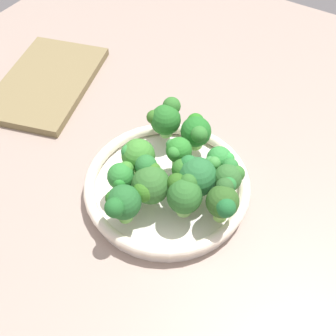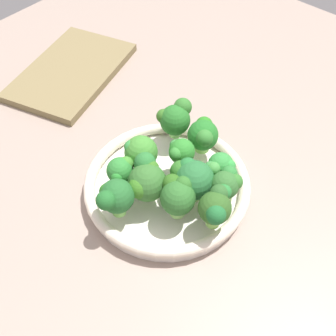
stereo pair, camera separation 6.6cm
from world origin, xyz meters
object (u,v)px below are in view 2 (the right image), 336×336
at_px(broccoli_floret_3, 192,178).
at_px(broccoli_floret_9, 178,195).
at_px(broccoli_floret_0, 202,134).
at_px(broccoli_floret_1, 146,180).
at_px(broccoli_floret_4, 226,186).
at_px(bowl, 168,186).
at_px(broccoli_floret_2, 180,152).
at_px(broccoli_floret_5, 121,171).
at_px(broccoli_floret_11, 215,208).
at_px(cutting_board, 71,72).
at_px(broccoli_floret_8, 141,153).
at_px(broccoli_floret_7, 220,166).
at_px(broccoli_floret_10, 175,118).
at_px(broccoli_floret_6, 115,197).

distance_m(broccoli_floret_3, broccoli_floret_9, 0.04).
bearing_deg(broccoli_floret_9, broccoli_floret_0, -156.81).
xyz_separation_m(broccoli_floret_1, broccoli_floret_4, (-0.07, 0.10, 0.00)).
bearing_deg(bowl, broccoli_floret_2, -172.91).
distance_m(broccoli_floret_5, broccoli_floret_11, 0.16).
height_order(bowl, broccoli_floret_3, broccoli_floret_3).
bearing_deg(bowl, broccoli_floret_9, 54.51).
bearing_deg(cutting_board, broccoli_floret_9, 71.63).
distance_m(broccoli_floret_5, broccoli_floret_9, 0.10).
xyz_separation_m(broccoli_floret_3, broccoli_floret_8, (0.01, -0.10, -0.01)).
bearing_deg(broccoli_floret_4, broccoli_floret_3, -64.15).
distance_m(broccoli_floret_9, broccoli_floret_11, 0.06).
bearing_deg(broccoli_floret_3, broccoli_floret_2, -121.39).
bearing_deg(broccoli_floret_5, broccoli_floret_7, 133.91).
relative_size(broccoli_floret_4, broccoli_floret_5, 1.14).
bearing_deg(broccoli_floret_3, broccoli_floret_10, -128.72).
bearing_deg(broccoli_floret_9, broccoli_floret_8, -105.56).
height_order(broccoli_floret_5, broccoli_floret_8, broccoli_floret_8).
distance_m(broccoli_floret_3, broccoli_floret_11, 0.06).
bearing_deg(broccoli_floret_7, broccoli_floret_1, -34.68).
xyz_separation_m(broccoli_floret_8, broccoli_floret_9, (0.03, 0.10, 0.01)).
bearing_deg(cutting_board, broccoli_floret_1, 67.81).
bearing_deg(broccoli_floret_10, cutting_board, -92.62).
xyz_separation_m(broccoli_floret_3, broccoli_floret_7, (-0.05, 0.02, -0.00)).
distance_m(bowl, broccoli_floret_11, 0.12).
xyz_separation_m(broccoli_floret_0, broccoli_floret_7, (0.04, 0.06, 0.00)).
bearing_deg(broccoli_floret_4, broccoli_floret_8, -77.25).
relative_size(bowl, cutting_board, 1.00).
height_order(bowl, broccoli_floret_5, broccoli_floret_5).
distance_m(broccoli_floret_10, cutting_board, 0.31).
bearing_deg(broccoli_floret_3, broccoli_floret_0, -150.37).
relative_size(broccoli_floret_10, cutting_board, 0.24).
xyz_separation_m(bowl, broccoli_floret_5, (0.05, -0.05, 0.05)).
relative_size(bowl, broccoli_floret_7, 4.85).
height_order(broccoli_floret_3, broccoli_floret_4, broccoli_floret_3).
height_order(broccoli_floret_2, broccoli_floret_9, broccoli_floret_9).
distance_m(broccoli_floret_0, broccoli_floret_1, 0.13).
distance_m(broccoli_floret_3, broccoli_floret_5, 0.11).
height_order(broccoli_floret_5, broccoli_floret_6, broccoli_floret_6).
bearing_deg(broccoli_floret_10, broccoli_floret_1, 22.54).
bearing_deg(broccoli_floret_10, broccoli_floret_3, 51.28).
bearing_deg(broccoli_floret_0, broccoli_floret_4, 55.75).
bearing_deg(broccoli_floret_4, broccoli_floret_1, -54.47).
height_order(broccoli_floret_6, cutting_board, broccoli_floret_6).
distance_m(broccoli_floret_2, broccoli_floret_10, 0.08).
relative_size(broccoli_floret_6, broccoli_floret_9, 1.05).
xyz_separation_m(broccoli_floret_2, broccoli_floret_7, (-0.02, 0.06, -0.00)).
distance_m(broccoli_floret_4, broccoli_floret_8, 0.15).
distance_m(broccoli_floret_4, broccoli_floret_11, 0.05).
relative_size(broccoli_floret_3, broccoli_floret_9, 1.10).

